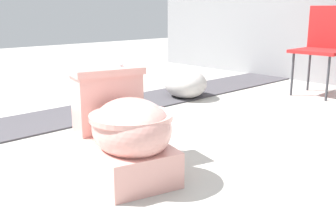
% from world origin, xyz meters
% --- Properties ---
extents(ground_plane, '(14.00, 14.00, 0.00)m').
position_xyz_m(ground_plane, '(0.00, 0.00, 0.00)').
color(ground_plane, '#A8A59E').
extents(gravel_strip, '(0.56, 8.00, 0.01)m').
position_xyz_m(gravel_strip, '(-1.18, 0.50, 0.01)').
color(gravel_strip, '#423F44').
rests_on(gravel_strip, ground).
extents(toilet, '(0.70, 0.51, 0.52)m').
position_xyz_m(toilet, '(-0.04, -0.02, 0.22)').
color(toilet, '#E09E93').
rests_on(toilet, ground).
extents(folding_chair_left, '(0.45, 0.45, 0.83)m').
position_xyz_m(folding_chair_left, '(-0.27, 2.52, 0.51)').
color(folding_chair_left, red).
rests_on(folding_chair_left, ground).
extents(boulder_near, '(0.58, 0.54, 0.27)m').
position_xyz_m(boulder_near, '(-1.05, 1.44, 0.14)').
color(boulder_near, '#B7B2AD').
rests_on(boulder_near, ground).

